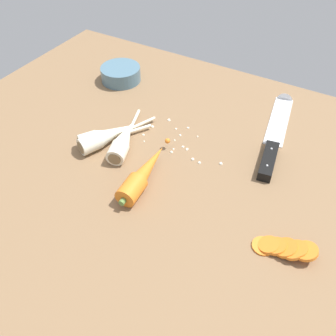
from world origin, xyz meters
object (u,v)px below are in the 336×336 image
object	(u,v)px
parsnip_front	(104,137)
parsnip_mid_right	(123,141)
carrot_slice_stack	(284,248)
prep_bowl	(121,73)
chefs_knife	(277,129)
parsnip_mid_left	(106,136)
whole_carrot	(143,174)

from	to	relation	value
parsnip_front	parsnip_mid_right	world-z (taller)	same
carrot_slice_stack	prep_bowl	distance (cm)	65.20
chefs_knife	parsnip_mid_left	world-z (taller)	parsnip_mid_left
carrot_slice_stack	prep_bowl	world-z (taller)	prep_bowl
whole_carrot	parsnip_front	size ratio (longest dim) A/B	1.32
chefs_knife	parsnip_mid_left	distance (cm)	40.08
whole_carrot	parsnip_mid_left	xyz separation A→B (cm)	(-13.73, 5.98, -0.12)
carrot_slice_stack	prep_bowl	bearing A→B (deg)	150.44
chefs_knife	prep_bowl	xyz separation A→B (cm)	(-45.32, 0.44, 1.50)
parsnip_front	carrot_slice_stack	distance (cm)	44.84
prep_bowl	parsnip_front	bearing A→B (deg)	-62.86
whole_carrot	carrot_slice_stack	world-z (taller)	whole_carrot
chefs_knife	parsnip_mid_right	world-z (taller)	parsnip_mid_right
parsnip_mid_right	carrot_slice_stack	xyz separation A→B (cm)	(39.54, -8.75, -0.90)
whole_carrot	parsnip_mid_right	xyz separation A→B (cm)	(-9.55, 6.65, -0.12)
parsnip_front	parsnip_mid_right	size ratio (longest dim) A/B	0.83
parsnip_mid_right	carrot_slice_stack	world-z (taller)	parsnip_mid_right
parsnip_mid_left	prep_bowl	bearing A→B (deg)	118.33
whole_carrot	parsnip_front	bearing A→B (deg)	158.44
whole_carrot	parsnip_mid_right	distance (cm)	11.64
whole_carrot	parsnip_mid_right	bearing A→B (deg)	145.14
parsnip_front	carrot_slice_stack	bearing A→B (deg)	-9.89
parsnip_mid_left	whole_carrot	bearing A→B (deg)	-23.53
parsnip_mid_right	prep_bowl	bearing A→B (deg)	126.24
prep_bowl	whole_carrot	bearing A→B (deg)	-48.38
chefs_knife	whole_carrot	bearing A→B (deg)	-122.14
chefs_knife	parsnip_mid_right	size ratio (longest dim) A/B	1.84
parsnip_mid_right	carrot_slice_stack	size ratio (longest dim) A/B	1.76
chefs_knife	whole_carrot	xyz separation A→B (cm)	(-18.61, -29.62, 1.45)
carrot_slice_stack	whole_carrot	bearing A→B (deg)	176.00
chefs_knife	parsnip_front	size ratio (longest dim) A/B	2.22
parsnip_mid_right	prep_bowl	world-z (taller)	same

